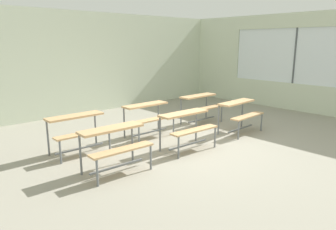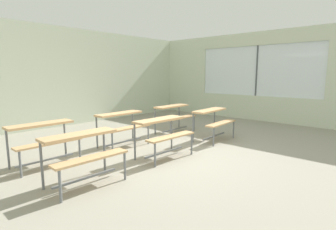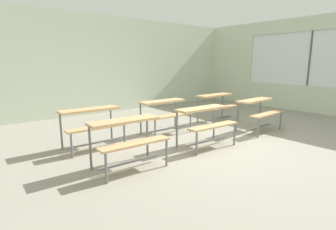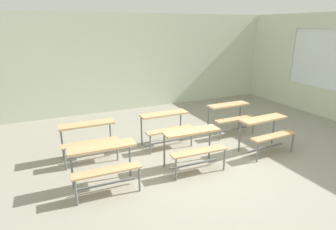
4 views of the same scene
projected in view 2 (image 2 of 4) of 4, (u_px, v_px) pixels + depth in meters
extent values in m
cube|color=gray|center=(172.00, 156.00, 5.22)|extent=(10.00, 9.00, 0.05)
cube|color=beige|center=(61.00, 77.00, 7.95)|extent=(10.00, 0.12, 3.00)
cube|color=beige|center=(269.00, 109.00, 8.83)|extent=(0.12, 9.00, 0.85)
cube|color=beige|center=(274.00, 37.00, 8.46)|extent=(0.12, 9.00, 0.45)
cube|color=beige|center=(187.00, 71.00, 10.97)|extent=(0.12, 1.90, 1.70)
cube|color=white|center=(257.00, 71.00, 8.96)|extent=(0.02, 4.20, 1.70)
cube|color=#4C5156|center=(257.00, 71.00, 8.96)|extent=(0.06, 0.05, 1.70)
cube|color=tan|center=(79.00, 135.00, 3.81)|extent=(1.11, 0.35, 0.04)
cube|color=tan|center=(92.00, 158.00, 3.64)|extent=(1.11, 0.25, 0.03)
cylinder|color=slate|center=(42.00, 165.00, 3.61)|extent=(0.04, 0.04, 0.72)
cylinder|color=slate|center=(104.00, 150.00, 4.32)|extent=(0.04, 0.04, 0.72)
cylinder|color=slate|center=(60.00, 186.00, 3.26)|extent=(0.04, 0.04, 0.44)
cylinder|color=slate|center=(125.00, 166.00, 3.97)|extent=(0.04, 0.04, 0.44)
cube|color=slate|center=(86.00, 178.00, 3.82)|extent=(1.00, 0.06, 0.03)
cube|color=tan|center=(159.00, 120.00, 5.07)|extent=(1.11, 0.36, 0.04)
cube|color=tan|center=(171.00, 137.00, 4.89)|extent=(1.11, 0.26, 0.03)
cylinder|color=slate|center=(135.00, 141.00, 4.86)|extent=(0.04, 0.04, 0.72)
cylinder|color=slate|center=(172.00, 133.00, 5.57)|extent=(0.04, 0.04, 0.72)
cylinder|color=slate|center=(155.00, 155.00, 4.51)|extent=(0.04, 0.04, 0.44)
cylinder|color=slate|center=(192.00, 144.00, 5.22)|extent=(0.04, 0.04, 0.44)
cube|color=slate|center=(164.00, 152.00, 5.07)|extent=(1.00, 0.07, 0.03)
cube|color=tan|center=(210.00, 110.00, 6.36)|extent=(1.11, 0.37, 0.04)
cube|color=tan|center=(221.00, 123.00, 6.21)|extent=(1.11, 0.27, 0.03)
cylinder|color=slate|center=(193.00, 127.00, 6.13)|extent=(0.04, 0.04, 0.72)
cylinder|color=slate|center=(214.00, 121.00, 6.89)|extent=(0.04, 0.04, 0.72)
cylinder|color=slate|center=(214.00, 137.00, 5.80)|extent=(0.04, 0.04, 0.44)
cylinder|color=slate|center=(234.00, 129.00, 6.57)|extent=(0.04, 0.04, 0.44)
cube|color=slate|center=(214.00, 136.00, 6.37)|extent=(1.00, 0.08, 0.03)
cube|color=tan|center=(40.00, 124.00, 4.60)|extent=(1.10, 0.33, 0.04)
cube|color=tan|center=(49.00, 143.00, 4.43)|extent=(1.10, 0.23, 0.03)
cylinder|color=slate|center=(8.00, 149.00, 4.39)|extent=(0.04, 0.04, 0.72)
cylinder|color=slate|center=(65.00, 138.00, 5.12)|extent=(0.04, 0.04, 0.72)
cylinder|color=slate|center=(20.00, 164.00, 4.04)|extent=(0.04, 0.04, 0.44)
cylinder|color=slate|center=(80.00, 150.00, 4.77)|extent=(0.04, 0.04, 0.44)
cube|color=slate|center=(46.00, 160.00, 4.61)|extent=(1.00, 0.04, 0.03)
cube|color=tan|center=(119.00, 114.00, 5.85)|extent=(1.10, 0.32, 0.04)
cube|color=tan|center=(129.00, 128.00, 5.68)|extent=(1.10, 0.22, 0.03)
cylinder|color=slate|center=(97.00, 132.00, 5.63)|extent=(0.04, 0.04, 0.72)
cylinder|color=slate|center=(133.00, 125.00, 6.36)|extent=(0.04, 0.04, 0.72)
cylinder|color=slate|center=(112.00, 143.00, 5.29)|extent=(0.04, 0.04, 0.44)
cylinder|color=slate|center=(148.00, 134.00, 6.02)|extent=(0.04, 0.04, 0.44)
cube|color=slate|center=(124.00, 142.00, 5.85)|extent=(1.00, 0.04, 0.03)
cube|color=tan|center=(171.00, 106.00, 7.17)|extent=(1.10, 0.32, 0.04)
cube|color=tan|center=(180.00, 118.00, 7.00)|extent=(1.10, 0.22, 0.03)
cylinder|color=slate|center=(155.00, 121.00, 6.95)|extent=(0.04, 0.04, 0.72)
cylinder|color=slate|center=(179.00, 116.00, 7.69)|extent=(0.04, 0.04, 0.72)
cylinder|color=slate|center=(171.00, 129.00, 6.61)|extent=(0.04, 0.04, 0.44)
cylinder|color=slate|center=(194.00, 124.00, 7.35)|extent=(0.04, 0.04, 0.44)
cube|color=slate|center=(175.00, 129.00, 7.18)|extent=(1.00, 0.03, 0.03)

